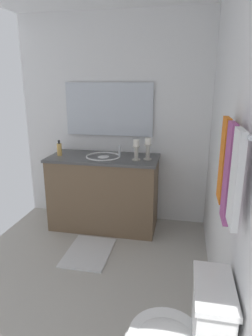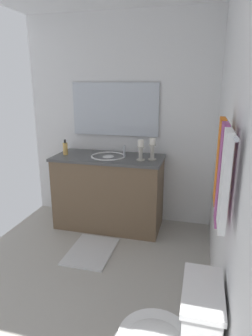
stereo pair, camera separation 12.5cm
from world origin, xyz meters
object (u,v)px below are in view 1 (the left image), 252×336
Objects in this scene: soap_bottle at (59,149)px; towel_bar at (237,127)px; towel_near_vanity at (224,160)px; sink_basin at (103,160)px; candle_holder_short at (136,150)px; bath_mat at (89,252)px; mirror at (109,110)px; towel_near_corner at (236,179)px; candle_holder_tall at (148,148)px; towel_center at (228,173)px; vanity_cabinet at (104,192)px.

soap_bottle is 2.35m from towel_bar.
sink_basin is at bearing -141.13° from towel_near_vanity.
bath_mat is at bearing -35.76° from candle_holder_short.
candle_holder_short is 1.78m from towel_bar.
mirror reaches higher than sink_basin.
mirror is 2.39× the size of towel_near_corner.
candle_holder_short reaches higher than bath_mat.
sink_basin is 1.67× the size of candle_holder_tall.
candle_holder_short is 0.38× the size of bath_mat.
mirror is 1.76× the size of bath_mat.
candle_holder_short is at bearing 78.86° from sink_basin.
towel_near_corner reaches higher than bath_mat.
sink_basin is at bearing -145.16° from towel_center.
towel_bar is at bearing 21.68° from candle_holder_tall.
candle_holder_tall is 1.78m from towel_bar.
towel_near_corner is at bearing 0.00° from towel_center.
candle_holder_short is at bearing 78.89° from vanity_cabinet.
towel_bar is (1.62, 1.14, 0.64)m from sink_basin.
candle_holder_short is (0.36, 0.39, -0.39)m from mirror.
candle_holder_tall is 0.13m from candle_holder_short.
mirror is at bearing -148.89° from towel_bar.
candle_holder_tall is 1.72m from towel_center.
towel_bar is 0.24m from towel_center.
vanity_cabinet is at bearing -0.01° from mirror.
towel_near_vanity reaches higher than candle_holder_tall.
towel_near_vanity is at bearing 38.89° from vanity_cabinet.
vanity_cabinet is 2.55× the size of towel_near_vanity.
towel_near_vanity reaches higher than soap_bottle.
towel_near_vanity is 0.22m from towel_center.
mirror is at bearing -179.80° from sink_basin.
soap_bottle is at bearing -129.61° from towel_near_vanity.
candle_holder_short reaches higher than soap_bottle.
towel_center is at bearing 34.84° from sink_basin.
soap_bottle is at bearing -85.65° from sink_basin.
mirror reaches higher than vanity_cabinet.
mirror is 1.64m from bath_mat.
candle_holder_tall reaches higher than candle_holder_short.
soap_bottle is 2.15m from towel_near_vanity.
towel_near_corner is (1.84, 1.13, 0.83)m from vanity_cabinet.
sink_basin is 0.81× the size of towel_near_vanity.
towel_near_vanity reaches higher than towel_bar.
candle_holder_short is at bearing -150.95° from towel_near_vanity.
bath_mat is (-0.99, -1.15, -1.46)m from towel_bar.
towel_near_corner reaches higher than candle_holder_tall.
mirror is 2.40m from towel_near_corner.
candle_holder_tall is at bearing 113.61° from candle_holder_short.
soap_bottle is 0.27× the size of towel_bar.
mirror reaches higher than towel_near_vanity.
candle_holder_short is 0.43× the size of towel_center.
towel_bar reaches higher than sink_basin.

